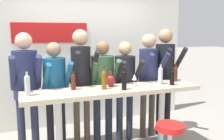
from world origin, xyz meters
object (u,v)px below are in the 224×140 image
Objects in this scene: tasting_table at (114,99)px; wine_bottle_3 at (175,73)px; wine_bottle_0 at (172,77)px; wine_bottle_4 at (27,84)px; person_center_right at (125,80)px; wine_bottle_2 at (160,75)px; person_far_left at (26,80)px; wine_bottle_1 at (104,79)px; person_far_right at (165,69)px; wine_bottle_6 at (73,81)px; person_center at (103,81)px; bar_stool at (170,140)px; person_left at (55,84)px; person_right at (149,73)px; person_center_left at (81,73)px; wine_bottle_5 at (124,79)px; wine_glass_0 at (134,77)px; decorative_vase at (111,80)px.

wine_bottle_3 reaches higher than tasting_table.
wine_bottle_0 is 2.05m from wine_bottle_4.
wine_bottle_2 is (0.39, -0.44, 0.14)m from person_center_right.
wine_bottle_1 is at bearing -27.36° from person_far_left.
wine_bottle_0 is 1.05m from wine_bottle_1.
person_far_right is 1.73m from wine_bottle_6.
tasting_table is 1.41× the size of person_far_left.
person_center is 6.29× the size of wine_bottle_0.
wine_bottle_6 reaches higher than bar_stool.
person_left is at bearing 175.80° from person_far_right.
person_right is at bearing 29.28° from tasting_table.
wine_bottle_1 is (-0.68, 0.61, 0.74)m from bar_stool.
wine_bottle_3 is (1.45, -0.36, -0.03)m from person_center_left.
wine_bottle_5 reaches higher than wine_bottle_3.
wine_bottle_2 is 1.31m from wine_bottle_6.
wine_bottle_5 is at bearing -144.71° from person_right.
person_left is 0.67m from wine_bottle_4.
person_far_left is at bearing 90.79° from wine_bottle_4.
person_center_right reaches higher than bar_stool.
person_left is 6.34× the size of wine_bottle_6.
person_center_left is (-0.35, 0.49, 0.31)m from tasting_table.
person_center_left is at bearing 31.49° from wine_bottle_4.
person_left is at bearing 161.49° from wine_bottle_2.
wine_bottle_4 reaches higher than wine_glass_0.
wine_bottle_0 is at bearing -28.54° from person_left.
wine_bottle_3 is 1.27× the size of decorative_vase.
person_center reaches higher than wine_bottle_1.
person_far_left is at bearing 154.03° from wine_bottle_1.
person_center_right is at bearing 179.21° from person_far_right.
person_center is 5.10× the size of wine_bottle_4.
wine_bottle_3 is at bearing 6.18° from wine_bottle_1.
person_left reaches higher than wine_bottle_0.
wine_bottle_2 reaches higher than wine_bottle_0.
person_center_left is at bearing 166.19° from wine_bottle_3.
person_center is 5.14× the size of wine_bottle_5.
wine_bottle_0 is at bearing -15.83° from wine_glass_0.
bar_stool is 0.36× the size of person_right.
person_left is at bearing 153.24° from decorative_vase.
wine_bottle_4 is (-2.05, 0.09, 0.02)m from wine_bottle_0.
wine_bottle_0 is 0.79m from wine_bottle_5.
wine_bottle_6 is 1.19× the size of decorative_vase.
wine_bottle_1 is 1.26m from wine_bottle_3.
person_left is at bearing -175.20° from person_center.
wine_glass_0 is (0.24, 0.19, -0.02)m from wine_bottle_5.
bar_stool is 1.49m from wine_bottle_6.
person_far_right is 0.90m from wine_glass_0.
person_right is 0.96× the size of person_far_right.
wine_bottle_6 is at bearing 171.67° from wine_bottle_0.
person_left is 0.80m from wine_bottle_1.
wine_bottle_2 is at bearing -161.06° from wine_bottle_3.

